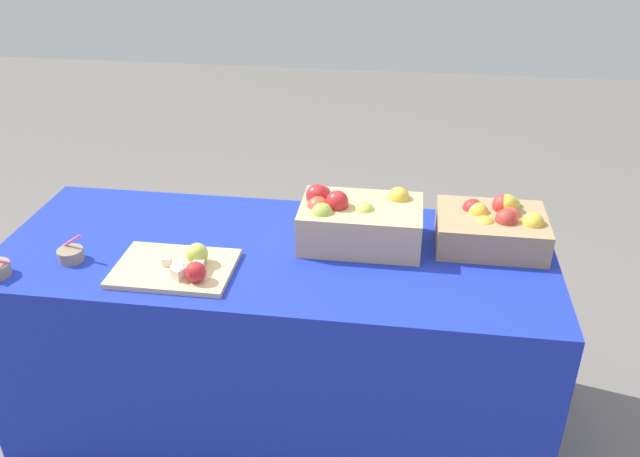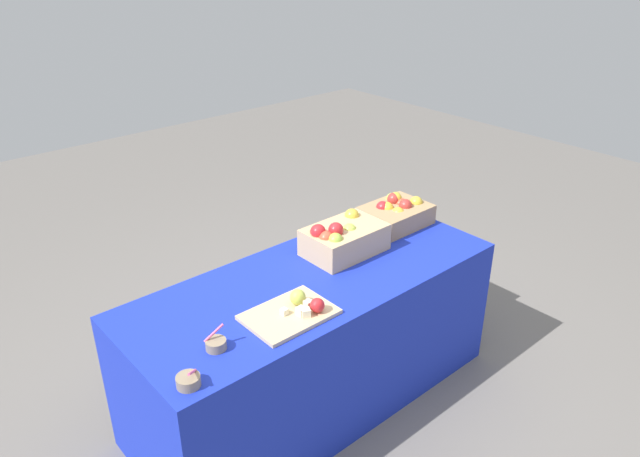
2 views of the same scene
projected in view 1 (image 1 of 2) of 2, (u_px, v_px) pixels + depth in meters
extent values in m
plane|color=slate|center=(281.00, 410.00, 2.64)|extent=(10.00, 10.00, 0.00)
cube|color=#192DB7|center=(278.00, 335.00, 2.46)|extent=(1.90, 0.76, 0.74)
cube|color=tan|center=(491.00, 230.00, 2.29)|extent=(0.37, 0.28, 0.11)
sphere|color=red|center=(507.00, 220.00, 2.29)|extent=(0.08, 0.08, 0.08)
sphere|color=gold|center=(484.00, 227.00, 2.24)|extent=(0.08, 0.08, 0.08)
sphere|color=red|center=(473.00, 210.00, 2.31)|extent=(0.08, 0.08, 0.08)
sphere|color=gold|center=(477.00, 213.00, 2.29)|extent=(0.08, 0.08, 0.08)
sphere|color=#B2332D|center=(506.00, 220.00, 2.22)|extent=(0.08, 0.08, 0.08)
sphere|color=#D14C33|center=(509.00, 217.00, 2.27)|extent=(0.08, 0.08, 0.08)
sphere|color=#B2C64C|center=(509.00, 206.00, 2.33)|extent=(0.08, 0.08, 0.08)
sphere|color=#B2332D|center=(503.00, 205.00, 2.29)|extent=(0.08, 0.08, 0.08)
sphere|color=gold|center=(533.00, 224.00, 2.21)|extent=(0.08, 0.08, 0.08)
sphere|color=gold|center=(506.00, 205.00, 2.29)|extent=(0.08, 0.08, 0.08)
cube|color=tan|center=(361.00, 224.00, 2.29)|extent=(0.41, 0.27, 0.14)
sphere|color=#B2332D|center=(321.00, 196.00, 2.31)|extent=(0.08, 0.08, 0.08)
sphere|color=#D14C33|center=(318.00, 207.00, 2.26)|extent=(0.08, 0.08, 0.08)
sphere|color=#B2C64C|center=(364.00, 213.00, 2.24)|extent=(0.08, 0.08, 0.08)
sphere|color=#99B742|center=(322.00, 214.00, 2.22)|extent=(0.08, 0.08, 0.08)
sphere|color=red|center=(317.00, 195.00, 2.29)|extent=(0.08, 0.08, 0.08)
sphere|color=gold|center=(399.00, 198.00, 2.31)|extent=(0.08, 0.08, 0.08)
sphere|color=red|center=(337.00, 202.00, 2.24)|extent=(0.08, 0.08, 0.08)
cube|color=#D1B284|center=(174.00, 268.00, 2.16)|extent=(0.38, 0.27, 0.02)
cube|color=beige|center=(178.00, 273.00, 2.08)|extent=(0.05, 0.05, 0.04)
sphere|color=#B2C64C|center=(197.00, 254.00, 2.15)|extent=(0.07, 0.07, 0.07)
sphere|color=red|center=(196.00, 272.00, 2.06)|extent=(0.06, 0.06, 0.06)
cube|color=beige|center=(178.00, 269.00, 2.10)|extent=(0.04, 0.04, 0.04)
cube|color=beige|center=(198.00, 267.00, 2.11)|extent=(0.04, 0.04, 0.03)
cube|color=beige|center=(167.00, 261.00, 2.15)|extent=(0.03, 0.03, 0.03)
cylinder|color=gray|center=(71.00, 255.00, 2.21)|extent=(0.08, 0.08, 0.04)
cylinder|color=#EA598C|center=(72.00, 241.00, 2.20)|extent=(0.09, 0.03, 0.07)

